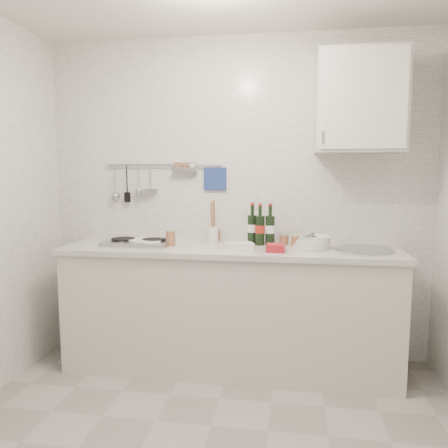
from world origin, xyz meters
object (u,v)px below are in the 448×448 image
Objects in this scene: wine_bottles at (261,224)px; utensil_crock at (213,232)px; plate_stack_hob at (146,242)px; wall_cabinet at (360,102)px; plate_stack_sink at (313,242)px.

utensil_crock is (-0.38, 0.08, -0.08)m from wine_bottles.
plate_stack_hob is 0.88m from wine_bottles.
wall_cabinet reaches higher than utensil_crock.
utensil_crock is at bearing 168.26° from wine_bottles.
plate_stack_hob is 0.94× the size of wine_bottles.
wine_bottles is (-0.68, 0.01, -0.87)m from wall_cabinet.
wall_cabinet is 1.85m from plate_stack_hob.
plate_stack_sink is (-0.30, -0.10, -0.99)m from wall_cabinet.
wine_bottles is at bearing 179.51° from wall_cabinet.
plate_stack_hob is 1.24m from plate_stack_sink.
wall_cabinet is at bearing -4.55° from utensil_crock.
plate_stack_sink reaches higher than plate_stack_hob.
plate_stack_hob is 0.52m from utensil_crock.
wall_cabinet is at bearing 18.21° from plate_stack_sink.
utensil_crock is at bearing 175.45° from wall_cabinet.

